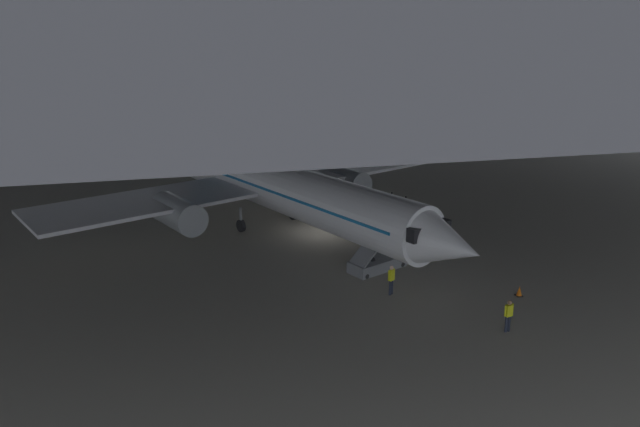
# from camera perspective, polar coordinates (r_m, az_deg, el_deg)

# --- Properties ---
(ground_plane) EXTENTS (110.00, 110.00, 0.00)m
(ground_plane) POSITION_cam_1_polar(r_m,az_deg,el_deg) (43.33, -0.13, -1.88)
(ground_plane) COLOR gray
(hangar_structure) EXTENTS (121.00, 99.00, 14.29)m
(hangar_structure) POSITION_cam_1_polar(r_m,az_deg,el_deg) (54.44, -3.79, 16.61)
(hangar_structure) COLOR #4C4F54
(hangar_structure) RESTS_ON ground_plane
(airplane_main) EXTENTS (32.27, 32.19, 10.78)m
(airplane_main) POSITION_cam_1_polar(r_m,az_deg,el_deg) (42.72, -3.68, 2.47)
(airplane_main) COLOR white
(airplane_main) RESTS_ON ground_plane
(boarding_stairs) EXTENTS (4.27, 2.96, 4.51)m
(boarding_stairs) POSITION_cam_1_polar(r_m,az_deg,el_deg) (36.84, 5.56, -4.25)
(boarding_stairs) COLOR slate
(boarding_stairs) RESTS_ON ground_plane
(crew_worker_near_nose) EXTENTS (0.54, 0.30, 1.66)m
(crew_worker_near_nose) POSITION_cam_1_polar(r_m,az_deg,el_deg) (30.64, 17.56, -9.12)
(crew_worker_near_nose) COLOR #232838
(crew_worker_near_nose) RESTS_ON ground_plane
(crew_worker_by_stairs) EXTENTS (0.45, 0.39, 1.72)m
(crew_worker_by_stairs) POSITION_cam_1_polar(r_m,az_deg,el_deg) (33.35, 6.82, -6.15)
(crew_worker_by_stairs) COLOR #232838
(crew_worker_by_stairs) RESTS_ON ground_plane
(traffic_cone_orange) EXTENTS (0.36, 0.36, 0.60)m
(traffic_cone_orange) POSITION_cam_1_polar(r_m,az_deg,el_deg) (35.01, 18.50, -7.03)
(traffic_cone_orange) COLOR black
(traffic_cone_orange) RESTS_ON ground_plane
(baggage_tug) EXTENTS (2.18, 2.50, 0.90)m
(baggage_tug) POSITION_cam_1_polar(r_m,az_deg,el_deg) (53.67, -3.00, 2.43)
(baggage_tug) COLOR yellow
(baggage_tug) RESTS_ON ground_plane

